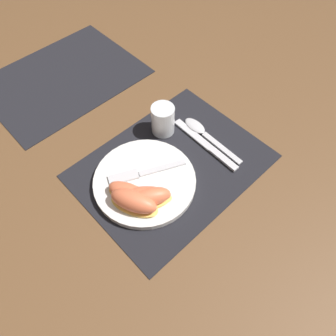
% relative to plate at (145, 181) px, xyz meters
% --- Properties ---
extents(ground_plane, '(3.00, 3.00, 0.00)m').
position_rel_plate_xyz_m(ground_plane, '(0.08, -0.01, -0.01)').
color(ground_plane, brown).
extents(placemat, '(0.45, 0.34, 0.00)m').
position_rel_plate_xyz_m(placemat, '(0.08, -0.01, -0.01)').
color(placemat, black).
rests_on(placemat, ground_plane).
extents(placemat_far, '(0.45, 0.34, 0.00)m').
position_rel_plate_xyz_m(placemat_far, '(0.07, 0.45, -0.01)').
color(placemat_far, black).
rests_on(placemat_far, ground_plane).
extents(plate, '(0.24, 0.24, 0.02)m').
position_rel_plate_xyz_m(plate, '(0.00, 0.00, 0.00)').
color(plate, white).
rests_on(plate, placemat).
extents(juice_glass, '(0.06, 0.06, 0.08)m').
position_rel_plate_xyz_m(juice_glass, '(0.14, 0.09, 0.03)').
color(juice_glass, silver).
rests_on(juice_glass, placemat).
extents(knife, '(0.02, 0.21, 0.01)m').
position_rel_plate_xyz_m(knife, '(0.19, -0.02, -0.01)').
color(knife, silver).
rests_on(knife, placemat).
extents(spoon, '(0.04, 0.20, 0.01)m').
position_rel_plate_xyz_m(spoon, '(0.21, 0.02, -0.00)').
color(spoon, silver).
rests_on(spoon, placemat).
extents(fork, '(0.18, 0.10, 0.00)m').
position_rel_plate_xyz_m(fork, '(0.01, 0.02, 0.01)').
color(fork, silver).
rests_on(fork, plate).
extents(citrus_wedge_0, '(0.08, 0.12, 0.03)m').
position_rel_plate_xyz_m(citrus_wedge_0, '(-0.05, -0.02, 0.02)').
color(citrus_wedge_0, '#F7C656').
rests_on(citrus_wedge_0, plate).
extents(citrus_wedge_1, '(0.09, 0.12, 0.05)m').
position_rel_plate_xyz_m(citrus_wedge_1, '(-0.06, -0.04, 0.03)').
color(citrus_wedge_1, '#F7C656').
rests_on(citrus_wedge_1, plate).
extents(citrus_wedge_2, '(0.11, 0.11, 0.04)m').
position_rel_plate_xyz_m(citrus_wedge_2, '(-0.03, -0.04, 0.02)').
color(citrus_wedge_2, '#F7C656').
rests_on(citrus_wedge_2, plate).
extents(citrus_wedge_3, '(0.11, 0.09, 0.04)m').
position_rel_plate_xyz_m(citrus_wedge_3, '(-0.03, -0.05, 0.03)').
color(citrus_wedge_3, '#F7C656').
rests_on(citrus_wedge_3, plate).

